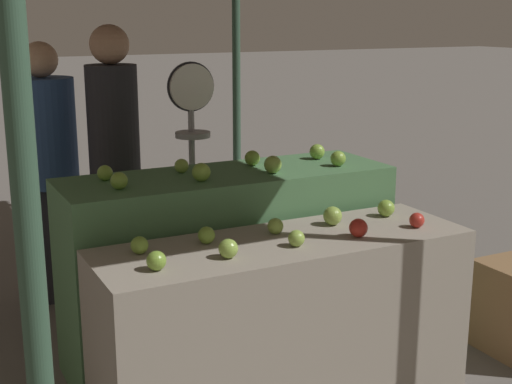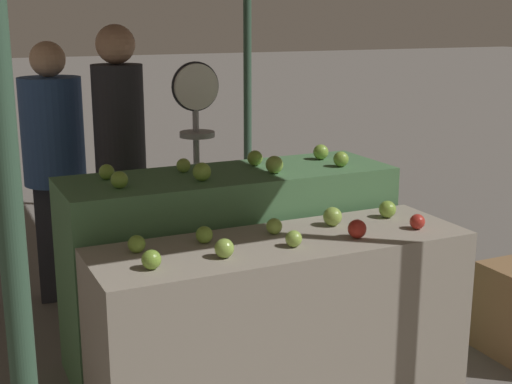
{
  "view_description": "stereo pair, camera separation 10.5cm",
  "coord_description": "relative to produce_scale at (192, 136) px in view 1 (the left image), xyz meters",
  "views": [
    {
      "loc": [
        -1.46,
        -2.6,
        1.78
      ],
      "look_at": [
        0.01,
        0.3,
        0.97
      ],
      "focal_mm": 50.0,
      "sensor_mm": 36.0,
      "label": 1
    },
    {
      "loc": [
        -1.36,
        -2.64,
        1.78
      ],
      "look_at": [
        0.01,
        0.3,
        0.97
      ],
      "focal_mm": 50.0,
      "sensor_mm": 36.0,
      "label": 2
    }
  ],
  "objects": [
    {
      "name": "apple_front_9",
      "position": [
        0.6,
        -1.02,
        -0.25
      ],
      "size": [
        0.08,
        0.08,
        0.08
      ],
      "primitive_type": "sphere",
      "color": "#84AD3D",
      "rests_on": "display_counter_front"
    },
    {
      "name": "apple_back_2",
      "position": [
        0.17,
        -0.64,
        -0.06
      ],
      "size": [
        0.09,
        0.09,
        0.09
      ],
      "primitive_type": "sphere",
      "color": "#8EB247",
      "rests_on": "display_counter_back"
    },
    {
      "name": "display_counter_front",
      "position": [
        -0.02,
        -1.13,
        -0.7
      ],
      "size": [
        1.7,
        0.55,
        0.82
      ],
      "primitive_type": "cube",
      "color": "gray",
      "rests_on": "ground_plane"
    },
    {
      "name": "apple_back_3",
      "position": [
        0.56,
        -0.65,
        -0.06
      ],
      "size": [
        0.08,
        0.08,
        0.08
      ],
      "primitive_type": "sphere",
      "color": "#84AD3D",
      "rests_on": "display_counter_back"
    },
    {
      "name": "person_customer_left",
      "position": [
        -0.69,
        0.68,
        -0.18
      ],
      "size": [
        0.42,
        0.42,
        1.63
      ],
      "rotation": [
        0.0,
        0.0,
        3.03
      ],
      "color": "#2D2D38",
      "rests_on": "ground_plane"
    },
    {
      "name": "apple_front_8",
      "position": [
        0.29,
        -1.03,
        -0.25
      ],
      "size": [
        0.09,
        0.09,
        0.09
      ],
      "primitive_type": "sphere",
      "color": "#8EB247",
      "rests_on": "display_counter_front"
    },
    {
      "name": "apple_front_6",
      "position": [
        -0.35,
        -1.02,
        -0.25
      ],
      "size": [
        0.08,
        0.08,
        0.08
      ],
      "primitive_type": "sphere",
      "color": "#7AA338",
      "rests_on": "display_counter_front"
    },
    {
      "name": "apple_back_5",
      "position": [
        -0.23,
        -0.43,
        -0.07
      ],
      "size": [
        0.07,
        0.07,
        0.07
      ],
      "primitive_type": "sphere",
      "color": "#8EB247",
      "rests_on": "display_counter_back"
    },
    {
      "name": "produce_scale",
      "position": [
        0.0,
        0.0,
        0.0
      ],
      "size": [
        0.28,
        0.2,
        1.53
      ],
      "color": "#99999E",
      "rests_on": "ground_plane"
    },
    {
      "name": "apple_front_3",
      "position": [
        0.29,
        -1.24,
        -0.25
      ],
      "size": [
        0.08,
        0.08,
        0.08
      ],
      "primitive_type": "sphere",
      "color": "#AD281E",
      "rests_on": "display_counter_front"
    },
    {
      "name": "display_counter_back",
      "position": [
        -0.02,
        -0.53,
        -0.61
      ],
      "size": [
        1.7,
        0.55,
        1.01
      ],
      "primitive_type": "cube",
      "color": "#4C7A4C",
      "rests_on": "ground_plane"
    },
    {
      "name": "apple_front_1",
      "position": [
        -0.34,
        -1.23,
        -0.25
      ],
      "size": [
        0.08,
        0.08,
        0.08
      ],
      "primitive_type": "sphere",
      "color": "#8EB247",
      "rests_on": "display_counter_front"
    },
    {
      "name": "apple_back_0",
      "position": [
        -0.61,
        -0.63,
        -0.06
      ],
      "size": [
        0.08,
        0.08,
        0.08
      ],
      "primitive_type": "sphere",
      "color": "#7AA338",
      "rests_on": "display_counter_back"
    },
    {
      "name": "apple_front_0",
      "position": [
        -0.65,
        -1.24,
        -0.25
      ],
      "size": [
        0.08,
        0.08,
        0.08
      ],
      "primitive_type": "sphere",
      "color": "#7AA338",
      "rests_on": "display_counter_front"
    },
    {
      "name": "apple_front_4",
      "position": [
        0.61,
        -1.24,
        -0.25
      ],
      "size": [
        0.07,
        0.07,
        0.07
      ],
      "primitive_type": "sphere",
      "color": "#B72D23",
      "rests_on": "display_counter_front"
    },
    {
      "name": "person_vendor_at_scale",
      "position": [
        -0.36,
        0.35,
        -0.09
      ],
      "size": [
        0.37,
        0.37,
        1.73
      ],
      "rotation": [
        0.0,
        0.0,
        2.85
      ],
      "color": "#2D2D38",
      "rests_on": "ground_plane"
    },
    {
      "name": "apple_front_5",
      "position": [
        -0.65,
        -1.02,
        -0.25
      ],
      "size": [
        0.07,
        0.07,
        0.07
      ],
      "primitive_type": "sphere",
      "color": "#7AA338",
      "rests_on": "display_counter_front"
    },
    {
      "name": "apple_back_1",
      "position": [
        -0.22,
        -0.65,
        -0.06
      ],
      "size": [
        0.09,
        0.09,
        0.09
      ],
      "primitive_type": "sphere",
      "color": "#84AD3D",
      "rests_on": "display_counter_back"
    },
    {
      "name": "apple_front_2",
      "position": [
        -0.02,
        -1.23,
        -0.25
      ],
      "size": [
        0.07,
        0.07,
        0.07
      ],
      "primitive_type": "sphere",
      "color": "#8EB247",
      "rests_on": "display_counter_front"
    },
    {
      "name": "apple_front_7",
      "position": [
        -0.02,
        -1.03,
        -0.25
      ],
      "size": [
        0.07,
        0.07,
        0.07
      ],
      "primitive_type": "sphere",
      "color": "#8EB247",
      "rests_on": "display_counter_front"
    },
    {
      "name": "apple_back_6",
      "position": [
        0.17,
        -0.43,
        -0.06
      ],
      "size": [
        0.08,
        0.08,
        0.08
      ],
      "primitive_type": "sphere",
      "color": "#84AD3D",
      "rests_on": "display_counter_back"
    },
    {
      "name": "apple_back_7",
      "position": [
        0.56,
        -0.43,
        -0.06
      ],
      "size": [
        0.08,
        0.08,
        0.08
      ],
      "primitive_type": "sphere",
      "color": "#84AD3D",
      "rests_on": "display_counter_back"
    },
    {
      "name": "apple_back_4",
      "position": [
        -0.62,
        -0.42,
        -0.07
      ],
      "size": [
        0.08,
        0.08,
        0.08
      ],
      "primitive_type": "sphere",
      "color": "#84AD3D",
      "rests_on": "display_counter_back"
    }
  ]
}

